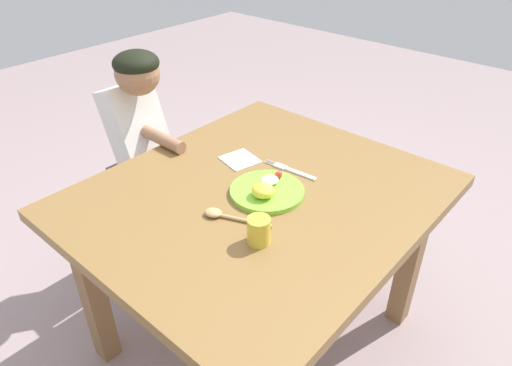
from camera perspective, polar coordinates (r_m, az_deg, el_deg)
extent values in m
plane|color=gray|center=(1.97, 0.30, -18.09)|extent=(8.00, 8.00, 0.00)
cube|color=olive|center=(1.50, 0.37, -1.75)|extent=(1.13, 0.99, 0.04)
cube|color=olive|center=(1.89, 18.57, -8.80)|extent=(0.07, 0.07, 0.65)
cube|color=olive|center=(1.76, -19.54, -12.66)|extent=(0.07, 0.07, 0.65)
cube|color=olive|center=(2.19, 0.61, -0.40)|extent=(0.07, 0.07, 0.65)
cylinder|color=#82CF3A|center=(1.48, 1.37, -1.04)|extent=(0.24, 0.24, 0.02)
ellipsoid|color=yellow|center=(1.43, 0.87, -0.94)|extent=(0.07, 0.07, 0.04)
ellipsoid|color=red|center=(1.53, 2.80, 1.02)|extent=(0.03, 0.03, 0.03)
ellipsoid|color=red|center=(1.51, 1.42, 0.57)|extent=(0.04, 0.03, 0.02)
ellipsoid|color=silver|center=(1.50, 1.71, 0.34)|extent=(0.06, 0.05, 0.02)
cube|color=silver|center=(1.59, 5.53, 1.15)|extent=(0.03, 0.12, 0.01)
cube|color=silver|center=(1.63, 3.02, 2.09)|extent=(0.03, 0.05, 0.01)
cylinder|color=silver|center=(1.65, 1.95, 2.69)|extent=(0.01, 0.04, 0.00)
cylinder|color=silver|center=(1.65, 1.77, 2.55)|extent=(0.01, 0.04, 0.00)
cylinder|color=silver|center=(1.64, 1.58, 2.42)|extent=(0.01, 0.04, 0.00)
cylinder|color=tan|center=(1.36, -1.19, -4.73)|extent=(0.07, 0.15, 0.01)
ellipsoid|color=tan|center=(1.39, -5.32, -3.68)|extent=(0.06, 0.07, 0.02)
cylinder|color=gold|center=(1.27, 0.34, -5.92)|extent=(0.07, 0.07, 0.08)
cube|color=#474763|center=(2.18, -13.83, -3.59)|extent=(0.22, 0.12, 0.53)
cube|color=white|center=(1.92, -14.53, 6.34)|extent=(0.20, 0.23, 0.39)
sphere|color=#9E7051|center=(1.78, -14.54, 13.04)|extent=(0.17, 0.17, 0.17)
ellipsoid|color=black|center=(1.77, -14.72, 14.17)|extent=(0.17, 0.17, 0.09)
cylinder|color=#9E7051|center=(1.79, -11.50, 5.28)|extent=(0.05, 0.21, 0.05)
cube|color=white|center=(1.67, -2.01, 2.90)|extent=(0.14, 0.14, 0.00)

